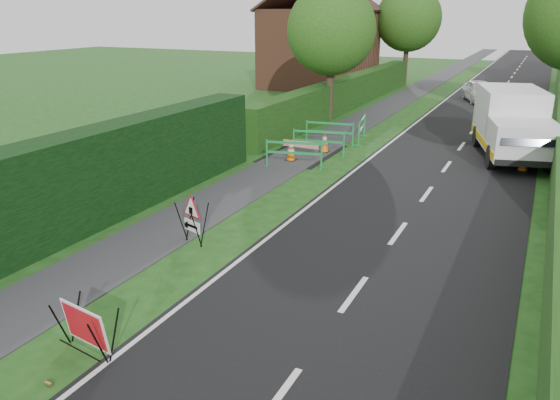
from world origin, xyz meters
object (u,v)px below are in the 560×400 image
(triangle_sign, at_px, (191,216))
(works_van, at_px, (513,123))
(red_rect_sign, at_px, (85,327))
(hatchback_car, at_px, (480,91))

(triangle_sign, distance_m, works_van, 13.88)
(red_rect_sign, bearing_deg, triangle_sign, 111.72)
(red_rect_sign, relative_size, hatchback_car, 0.29)
(works_van, xyz_separation_m, hatchback_car, (-2.77, 13.86, -0.69))
(triangle_sign, bearing_deg, works_van, 81.76)
(hatchback_car, bearing_deg, red_rect_sign, -114.73)
(red_rect_sign, relative_size, works_van, 0.19)
(red_rect_sign, height_order, hatchback_car, hatchback_car)
(triangle_sign, bearing_deg, red_rect_sign, -58.62)
(hatchback_car, bearing_deg, works_van, -98.87)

